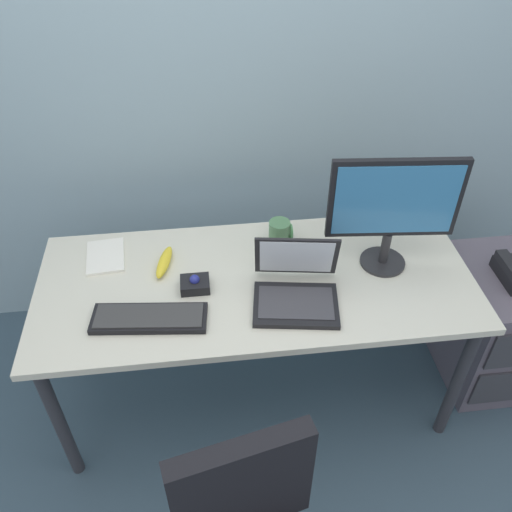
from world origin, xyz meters
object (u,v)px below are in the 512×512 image
(keyboard, at_px, (149,318))
(coffee_mug, at_px, (280,232))
(monitor_main, at_px, (394,206))
(trackball_mouse, at_px, (195,284))
(file_cabinet, at_px, (495,323))
(paper_notepad, at_px, (106,256))
(laptop, at_px, (296,287))
(banana, at_px, (164,262))

(keyboard, bearing_deg, coffee_mug, 35.96)
(monitor_main, bearing_deg, trackball_mouse, -175.73)
(coffee_mug, bearing_deg, file_cabinet, -11.15)
(trackball_mouse, bearing_deg, coffee_mug, 33.28)
(file_cabinet, relative_size, paper_notepad, 2.89)
(monitor_main, height_order, trackball_mouse, monitor_main)
(monitor_main, relative_size, laptop, 1.40)
(laptop, height_order, paper_notepad, laptop)
(monitor_main, xyz_separation_m, laptop, (-0.38, -0.15, -0.23))
(trackball_mouse, bearing_deg, file_cabinet, 1.79)
(coffee_mug, distance_m, paper_notepad, 0.72)
(coffee_mug, distance_m, banana, 0.49)
(laptop, bearing_deg, keyboard, -174.14)
(file_cabinet, distance_m, trackball_mouse, 1.42)
(keyboard, xyz_separation_m, paper_notepad, (-0.19, 0.37, -0.01))
(trackball_mouse, relative_size, paper_notepad, 0.53)
(trackball_mouse, bearing_deg, laptop, -13.89)
(laptop, height_order, trackball_mouse, laptop)
(keyboard, height_order, trackball_mouse, trackball_mouse)
(file_cabinet, bearing_deg, monitor_main, 178.67)
(file_cabinet, distance_m, laptop, 1.10)
(keyboard, distance_m, laptop, 0.54)
(monitor_main, xyz_separation_m, coffee_mug, (-0.39, 0.18, -0.23))
(laptop, bearing_deg, trackball_mouse, 166.11)
(monitor_main, height_order, laptop, monitor_main)
(trackball_mouse, distance_m, coffee_mug, 0.43)
(laptop, distance_m, paper_notepad, 0.80)
(banana, bearing_deg, file_cabinet, -3.97)
(file_cabinet, height_order, coffee_mug, coffee_mug)
(coffee_mug, relative_size, paper_notepad, 0.50)
(keyboard, relative_size, trackball_mouse, 3.84)
(file_cabinet, relative_size, coffee_mug, 5.75)
(trackball_mouse, height_order, coffee_mug, coffee_mug)
(monitor_main, relative_size, trackball_mouse, 4.46)
(keyboard, distance_m, trackball_mouse, 0.22)
(file_cabinet, distance_m, monitor_main, 0.92)
(monitor_main, height_order, paper_notepad, monitor_main)
(keyboard, distance_m, coffee_mug, 0.66)
(laptop, relative_size, paper_notepad, 1.68)
(keyboard, height_order, paper_notepad, keyboard)
(monitor_main, xyz_separation_m, keyboard, (-0.92, -0.20, -0.27))
(laptop, xyz_separation_m, paper_notepad, (-0.73, 0.32, -0.05))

